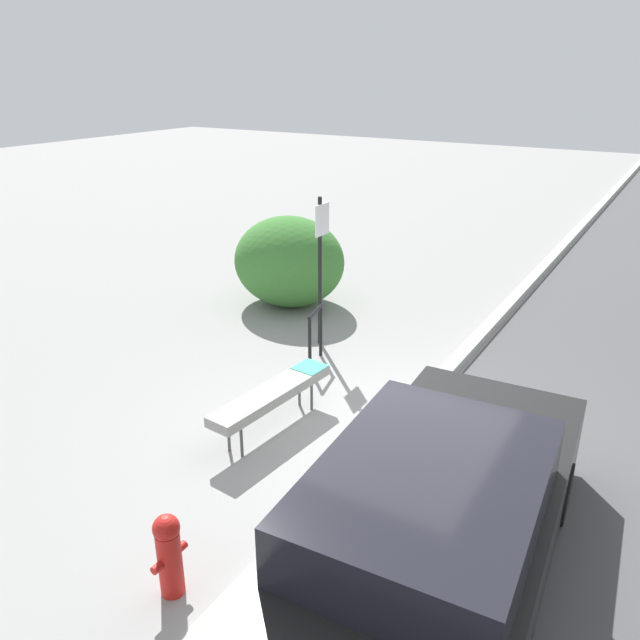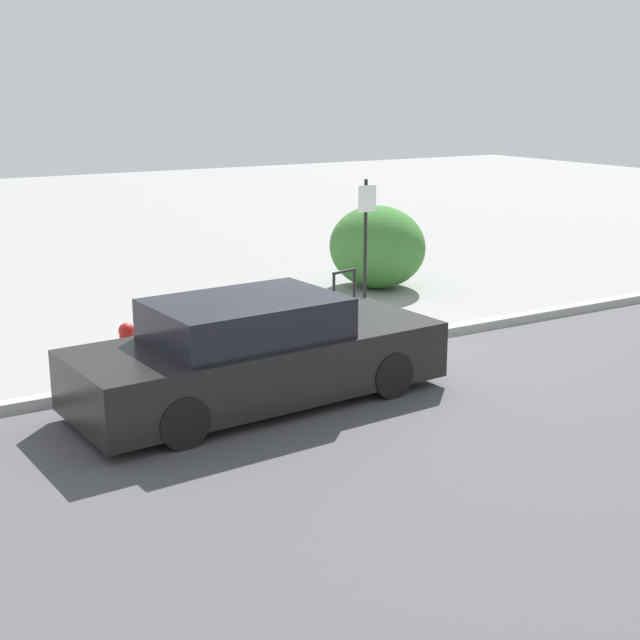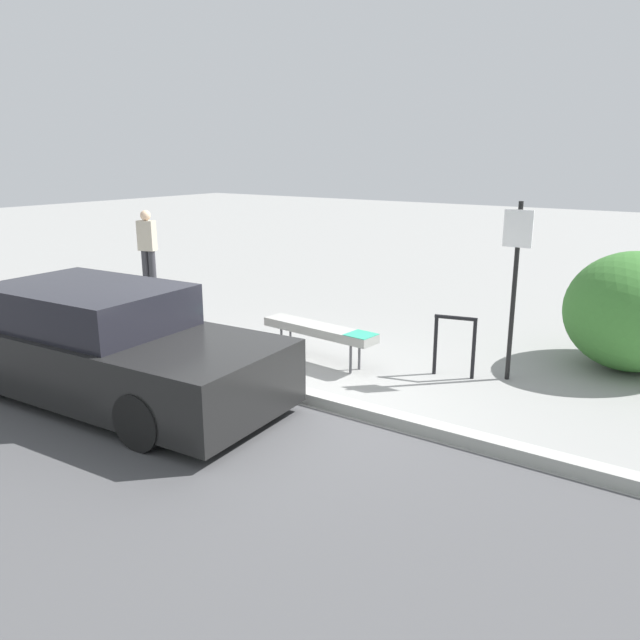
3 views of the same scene
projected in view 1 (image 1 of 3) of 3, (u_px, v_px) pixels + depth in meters
The scene contains 8 objects.
ground_plane at pixel (383, 446), 7.13m from camera, with size 60.00×60.00×0.00m, color gray.
curb at pixel (383, 441), 7.11m from camera, with size 60.00×0.20×0.13m.
bench at pixel (272, 394), 7.31m from camera, with size 1.85×0.52×0.54m.
bike_rack at pixel (315, 331), 8.96m from camera, with size 0.55×0.18×0.83m.
sign_post at pixel (321, 258), 9.27m from camera, with size 0.36×0.08×2.30m.
fire_hydrant at pixel (169, 552), 5.00m from camera, with size 0.36×0.22×0.77m.
shrub_hedge at pixel (289, 261), 11.12m from camera, with size 1.81×2.03×1.61m.
parked_car_near at pixel (431, 535), 4.87m from camera, with size 4.79×2.01×1.35m.
Camera 1 is at (-5.55, -2.54, 4.03)m, focal length 35.00 mm.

